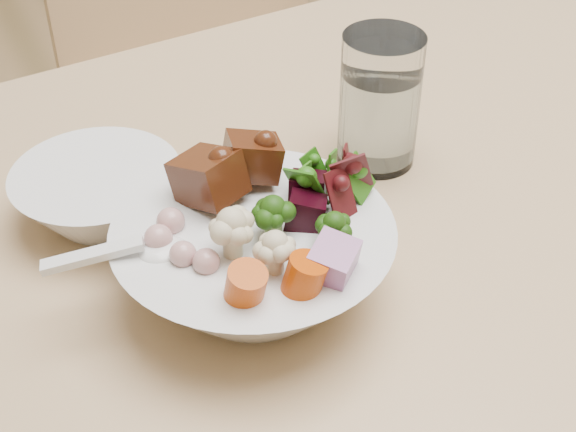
{
  "coord_description": "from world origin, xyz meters",
  "views": [
    {
      "loc": [
        -0.72,
        -0.55,
        1.1
      ],
      "look_at": [
        -0.52,
        -0.15,
        0.74
      ],
      "focal_mm": 50.0,
      "sensor_mm": 36.0,
      "label": 1
    }
  ],
  "objects_px": {
    "water_glass": "(379,106)",
    "side_bowl": "(99,195)",
    "food_bowl": "(255,254)",
    "chair_far": "(214,59)",
    "dining_table": "(494,231)"
  },
  "relations": [
    {
      "from": "dining_table",
      "to": "food_bowl",
      "type": "height_order",
      "value": "food_bowl"
    },
    {
      "from": "chair_far",
      "to": "food_bowl",
      "type": "relative_size",
      "value": 4.56
    },
    {
      "from": "chair_far",
      "to": "water_glass",
      "type": "relative_size",
      "value": 7.61
    },
    {
      "from": "chair_far",
      "to": "side_bowl",
      "type": "xyz_separation_m",
      "value": [
        -0.3,
        -0.5,
        0.18
      ]
    },
    {
      "from": "water_glass",
      "to": "side_bowl",
      "type": "xyz_separation_m",
      "value": [
        -0.25,
        0.03,
        -0.03
      ]
    },
    {
      "from": "water_glass",
      "to": "dining_table",
      "type": "bearing_deg",
      "value": -37.11
    },
    {
      "from": "water_glass",
      "to": "side_bowl",
      "type": "distance_m",
      "value": 0.26
    },
    {
      "from": "dining_table",
      "to": "chair_far",
      "type": "bearing_deg",
      "value": 89.46
    },
    {
      "from": "side_bowl",
      "to": "food_bowl",
      "type": "bearing_deg",
      "value": -59.78
    },
    {
      "from": "food_bowl",
      "to": "water_glass",
      "type": "relative_size",
      "value": 1.67
    },
    {
      "from": "food_bowl",
      "to": "water_glass",
      "type": "distance_m",
      "value": 0.21
    },
    {
      "from": "water_glass",
      "to": "side_bowl",
      "type": "height_order",
      "value": "water_glass"
    },
    {
      "from": "dining_table",
      "to": "side_bowl",
      "type": "height_order",
      "value": "side_bowl"
    },
    {
      "from": "chair_far",
      "to": "dining_table",
      "type": "bearing_deg",
      "value": -84.6
    },
    {
      "from": "food_bowl",
      "to": "side_bowl",
      "type": "bearing_deg",
      "value": 120.22
    }
  ]
}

